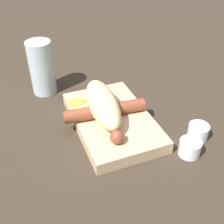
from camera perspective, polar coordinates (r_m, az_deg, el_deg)
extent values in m
plane|color=#33281E|center=(0.61, 0.00, -2.76)|extent=(3.00, 3.00, 0.00)
cube|color=tan|center=(0.61, 0.00, -1.78)|extent=(0.25, 0.15, 0.03)
ellipsoid|color=#DBBC84|center=(0.59, -1.89, 1.75)|extent=(0.18, 0.08, 0.05)
cylinder|color=brown|center=(0.59, -1.45, 0.28)|extent=(0.04, 0.18, 0.03)
sphere|color=brown|center=(0.66, -3.42, 4.58)|extent=(0.03, 0.03, 0.03)
sphere|color=brown|center=(0.52, 1.03, -5.12)|extent=(0.03, 0.03, 0.03)
cylinder|color=#F99E4C|center=(0.61, -6.64, 0.24)|extent=(0.04, 0.04, 0.00)
cylinder|color=orange|center=(0.64, -6.46, 1.76)|extent=(0.04, 0.04, 0.00)
cylinder|color=orange|center=(0.64, -7.51, 1.91)|extent=(0.03, 0.03, 0.00)
cylinder|color=#F99E4C|center=(0.62, -4.68, 1.13)|extent=(0.04, 0.04, 0.00)
torus|color=silver|center=(0.61, -4.67, 0.59)|extent=(0.04, 0.04, 0.01)
cylinder|color=white|center=(0.56, 15.53, -7.02)|extent=(0.04, 0.04, 0.03)
cylinder|color=white|center=(0.57, 15.38, -7.70)|extent=(0.03, 0.03, 0.01)
cylinder|color=white|center=(0.60, 17.08, -3.82)|extent=(0.04, 0.04, 0.03)
cylinder|color=white|center=(0.61, 16.93, -4.49)|extent=(0.03, 0.03, 0.01)
cylinder|color=silver|center=(0.72, -14.09, 8.70)|extent=(0.06, 0.06, 0.13)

